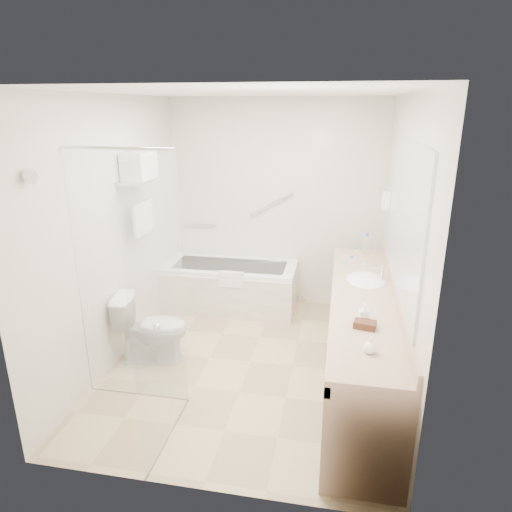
% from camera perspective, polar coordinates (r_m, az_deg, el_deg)
% --- Properties ---
extents(floor, '(3.20, 3.20, 0.00)m').
position_cam_1_polar(floor, '(4.60, -0.71, -13.08)').
color(floor, tan).
rests_on(floor, ground).
extents(ceiling, '(2.60, 3.20, 0.10)m').
position_cam_1_polar(ceiling, '(3.93, -0.86, 19.80)').
color(ceiling, white).
rests_on(ceiling, wall_back).
extents(wall_back, '(2.60, 0.10, 2.50)m').
position_cam_1_polar(wall_back, '(5.63, 2.47, 6.50)').
color(wall_back, beige).
rests_on(wall_back, ground).
extents(wall_front, '(2.60, 0.10, 2.50)m').
position_cam_1_polar(wall_front, '(2.65, -7.71, -7.53)').
color(wall_front, beige).
rests_on(wall_front, ground).
extents(wall_left, '(0.10, 3.20, 2.50)m').
position_cam_1_polar(wall_left, '(4.53, -17.15, 2.79)').
color(wall_left, beige).
rests_on(wall_left, ground).
extents(wall_right, '(0.10, 3.20, 2.50)m').
position_cam_1_polar(wall_right, '(4.05, 17.55, 0.99)').
color(wall_right, beige).
rests_on(wall_right, ground).
extents(bathtub, '(1.60, 0.73, 0.59)m').
position_cam_1_polar(bathtub, '(5.66, -3.22, -3.75)').
color(bathtub, white).
rests_on(bathtub, floor).
extents(grab_bar_short, '(0.40, 0.03, 0.03)m').
position_cam_1_polar(grab_bar_short, '(5.86, -6.87, 3.86)').
color(grab_bar_short, silver).
rests_on(grab_bar_short, wall_back).
extents(grab_bar_long, '(0.53, 0.03, 0.33)m').
position_cam_1_polar(grab_bar_long, '(5.60, 1.90, 6.44)').
color(grab_bar_long, silver).
rests_on(grab_bar_long, wall_back).
extents(shower_enclosure, '(0.96, 0.91, 2.11)m').
position_cam_1_polar(shower_enclosure, '(3.51, -14.00, -4.54)').
color(shower_enclosure, silver).
rests_on(shower_enclosure, floor).
extents(towel_shelf, '(0.24, 0.55, 0.81)m').
position_cam_1_polar(towel_shelf, '(4.68, -14.32, 9.83)').
color(towel_shelf, silver).
rests_on(towel_shelf, wall_left).
extents(vanity_counter, '(0.55, 2.70, 0.95)m').
position_cam_1_polar(vanity_counter, '(4.10, 13.12, -7.55)').
color(vanity_counter, tan).
rests_on(vanity_counter, floor).
extents(sink, '(0.40, 0.52, 0.14)m').
position_cam_1_polar(sink, '(4.40, 13.52, -3.22)').
color(sink, white).
rests_on(sink, vanity_counter).
extents(faucet, '(0.03, 0.03, 0.14)m').
position_cam_1_polar(faucet, '(4.38, 15.51, -1.98)').
color(faucet, silver).
rests_on(faucet, vanity_counter).
extents(mirror, '(0.02, 2.00, 1.20)m').
position_cam_1_polar(mirror, '(3.83, 18.06, 4.63)').
color(mirror, silver).
rests_on(mirror, wall_right).
extents(hairdryer_unit, '(0.08, 0.10, 0.18)m').
position_cam_1_polar(hairdryer_unit, '(5.02, 15.93, 6.70)').
color(hairdryer_unit, white).
rests_on(hairdryer_unit, wall_right).
extents(toilet, '(0.74, 0.49, 0.67)m').
position_cam_1_polar(toilet, '(4.60, -12.88, -8.83)').
color(toilet, white).
rests_on(toilet, floor).
extents(amenity_basket, '(0.17, 0.13, 0.05)m').
position_cam_1_polar(amenity_basket, '(3.46, 13.45, -8.32)').
color(amenity_basket, '#4A2B1A').
rests_on(amenity_basket, vanity_counter).
extents(soap_bottle_a, '(0.10, 0.16, 0.07)m').
position_cam_1_polar(soap_bottle_a, '(3.53, 13.26, -7.59)').
color(soap_bottle_a, white).
rests_on(soap_bottle_a, vanity_counter).
extents(soap_bottle_b, '(0.11, 0.13, 0.09)m').
position_cam_1_polar(soap_bottle_b, '(3.13, 14.08, -10.95)').
color(soap_bottle_b, white).
rests_on(soap_bottle_b, vanity_counter).
extents(water_bottle_left, '(0.05, 0.05, 0.17)m').
position_cam_1_polar(water_bottle_left, '(4.51, 11.82, -1.13)').
color(water_bottle_left, silver).
rests_on(water_bottle_left, vanity_counter).
extents(water_bottle_mid, '(0.07, 0.07, 0.22)m').
position_cam_1_polar(water_bottle_mid, '(5.15, 13.62, 1.45)').
color(water_bottle_mid, silver).
rests_on(water_bottle_mid, vanity_counter).
extents(water_bottle_right, '(0.05, 0.05, 0.17)m').
position_cam_1_polar(water_bottle_right, '(4.80, 12.32, 0.03)').
color(water_bottle_right, silver).
rests_on(water_bottle_right, vanity_counter).
extents(drinking_glass_near, '(0.08, 0.08, 0.09)m').
position_cam_1_polar(drinking_glass_near, '(4.56, 13.05, -1.44)').
color(drinking_glass_near, silver).
rests_on(drinking_glass_near, vanity_counter).
extents(drinking_glass_far, '(0.07, 0.07, 0.08)m').
position_cam_1_polar(drinking_glass_far, '(4.78, 11.01, -0.43)').
color(drinking_glass_far, silver).
rests_on(drinking_glass_far, vanity_counter).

